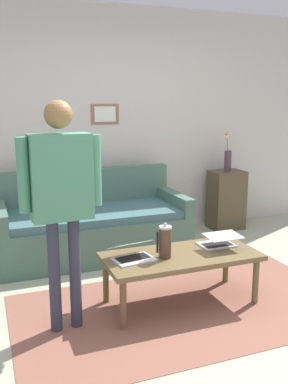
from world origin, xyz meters
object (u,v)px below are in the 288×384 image
object	(u,v)px
laptop_center	(132,254)
couch	(92,226)
coffee_table	(181,259)
person_standing	(61,188)
laptop_left	(219,242)
side_shelf	(226,200)
french_press	(165,242)
flower_vase	(228,158)

from	to	relation	value
laptop_center	couch	bearing A→B (deg)	-90.68
coffee_table	person_standing	size ratio (longest dim) A/B	0.77
laptop_left	side_shelf	size ratio (longest dim) A/B	0.42
laptop_center	french_press	world-z (taller)	french_press
laptop_center	laptop_left	bearing A→B (deg)	-179.12
laptop_left	flower_vase	world-z (taller)	flower_vase
flower_vase	laptop_left	bearing A→B (deg)	56.51
coffee_table	flower_vase	size ratio (longest dim) A/B	2.50
coffee_table	person_standing	xyz separation A→B (m)	(0.94, 0.06, 0.67)
coffee_table	laptop_left	bearing A→B (deg)	-172.62
side_shelf	couch	bearing A→B (deg)	9.21
couch	flower_vase	world-z (taller)	flower_vase
coffee_table	side_shelf	size ratio (longest dim) A/B	1.66
coffee_table	laptop_left	size ratio (longest dim) A/B	4.00
coffee_table	flower_vase	world-z (taller)	flower_vase
coffee_table	french_press	size ratio (longest dim) A/B	4.41
side_shelf	person_standing	bearing A→B (deg)	36.01
person_standing	laptop_center	bearing A→B (deg)	-169.89
french_press	flower_vase	distance (m)	2.38
coffee_table	french_press	xyz separation A→B (m)	(0.15, 0.02, 0.17)
flower_vase	laptop_center	bearing A→B (deg)	41.62
coffee_table	laptop_center	bearing A→B (deg)	-5.17
coffee_table	french_press	distance (m)	0.23
laptop_left	flower_vase	size ratio (longest dim) A/B	0.63
laptop_left	flower_vase	distance (m)	2.02
couch	laptop_center	size ratio (longest dim) A/B	5.77
laptop_center	person_standing	bearing A→B (deg)	10.11
french_press	person_standing	world-z (taller)	person_standing
laptop_left	coffee_table	bearing A→B (deg)	7.38
flower_vase	person_standing	size ratio (longest dim) A/B	0.31
couch	coffee_table	xyz separation A→B (m)	(-0.39, 1.39, 0.07)
laptop_left	side_shelf	world-z (taller)	side_shelf
laptop_center	flower_vase	xyz separation A→B (m)	(-1.86, -1.65, 0.46)
laptop_center	coffee_table	bearing A→B (deg)	174.83
laptop_left	french_press	world-z (taller)	french_press
french_press	side_shelf	size ratio (longest dim) A/B	0.38
coffee_table	laptop_left	xyz separation A→B (m)	(-0.37, -0.05, 0.09)
person_standing	coffee_table	bearing A→B (deg)	-176.33
coffee_table	side_shelf	xyz separation A→B (m)	(-1.46, -1.69, -0.00)
side_shelf	person_standing	world-z (taller)	person_standing
laptop_center	side_shelf	world-z (taller)	side_shelf
couch	side_shelf	world-z (taller)	couch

